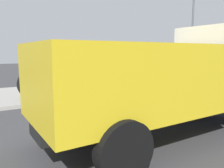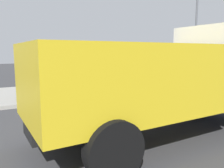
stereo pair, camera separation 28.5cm
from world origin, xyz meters
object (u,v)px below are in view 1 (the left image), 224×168
object	(u,v)px
loose_tire	(32,84)
street_light_pole	(192,37)
fire_hydrant	(25,90)
dump_truck_yellow	(174,75)
stop_sign	(94,65)

from	to	relation	value
loose_tire	street_light_pole	size ratio (longest dim) A/B	0.22
fire_hydrant	dump_truck_yellow	world-z (taller)	dump_truck_yellow
stop_sign	dump_truck_yellow	bearing A→B (deg)	-92.74
dump_truck_yellow	loose_tire	bearing A→B (deg)	112.53
dump_truck_yellow	street_light_pole	xyz separation A→B (m)	(7.18, 5.55, 1.50)
loose_tire	dump_truck_yellow	xyz separation A→B (m)	(2.48, -5.98, 0.81)
fire_hydrant	street_light_pole	xyz separation A→B (m)	(9.97, -0.57, 2.55)
stop_sign	street_light_pole	xyz separation A→B (m)	(6.92, 0.16, 1.54)
fire_hydrant	loose_tire	size ratio (longest dim) A/B	0.60
stop_sign	dump_truck_yellow	distance (m)	5.39
fire_hydrant	street_light_pole	distance (m)	10.31
loose_tire	stop_sign	size ratio (longest dim) A/B	0.62
dump_truck_yellow	street_light_pole	bearing A→B (deg)	37.67
loose_tire	dump_truck_yellow	distance (m)	6.52
dump_truck_yellow	stop_sign	bearing A→B (deg)	87.26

